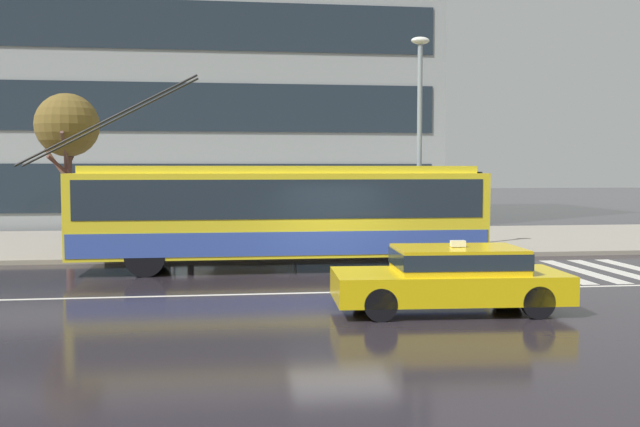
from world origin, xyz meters
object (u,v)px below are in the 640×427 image
object	(u,v)px
taxi_oncoming_near	(452,276)
pedestrian_approaching_curb	(400,202)
street_lamp	(420,125)
bus_shelter	(232,193)
pedestrian_at_shelter	(190,224)
trolleybus	(281,212)
street_tree_bare	(67,127)

from	to	relation	value
taxi_oncoming_near	pedestrian_approaching_curb	size ratio (longest dim) A/B	2.31
pedestrian_approaching_curb	street_lamp	xyz separation A→B (m)	(0.50, -0.47, 2.49)
bus_shelter	pedestrian_approaching_curb	xyz separation A→B (m)	(5.53, -0.00, -0.31)
pedestrian_at_shelter	street_lamp	world-z (taller)	street_lamp
street_lamp	trolleybus	bearing A→B (deg)	-150.38
bus_shelter	street_tree_bare	world-z (taller)	street_tree_bare
taxi_oncoming_near	bus_shelter	distance (m)	10.52
street_lamp	street_tree_bare	size ratio (longest dim) A/B	1.37
trolleybus	bus_shelter	xyz separation A→B (m)	(-1.35, 3.14, 0.43)
bus_shelter	street_lamp	xyz separation A→B (m)	(6.03, -0.48, 2.18)
taxi_oncoming_near	street_lamp	world-z (taller)	street_lamp
pedestrian_at_shelter	street_tree_bare	world-z (taller)	street_tree_bare
bus_shelter	street_tree_bare	xyz separation A→B (m)	(-5.10, 0.20, 2.08)
pedestrian_at_shelter	pedestrian_approaching_curb	distance (m)	6.92
trolleybus	pedestrian_approaching_curb	size ratio (longest dim) A/B	6.37
street_lamp	pedestrian_at_shelter	bearing A→B (deg)	-175.04
taxi_oncoming_near	street_lamp	size ratio (longest dim) A/B	0.66
street_lamp	street_tree_bare	distance (m)	11.15
trolleybus	bus_shelter	bearing A→B (deg)	113.18
street_lamp	street_tree_bare	xyz separation A→B (m)	(-11.13, 0.68, -0.10)
taxi_oncoming_near	trolleybus	bearing A→B (deg)	114.04
pedestrian_approaching_curb	street_tree_bare	xyz separation A→B (m)	(-10.63, 0.21, 2.38)
taxi_oncoming_near	pedestrian_approaching_curb	xyz separation A→B (m)	(1.32, 9.56, 1.00)
taxi_oncoming_near	street_lamp	bearing A→B (deg)	78.65
bus_shelter	street_tree_bare	bearing A→B (deg)	177.71
bus_shelter	pedestrian_at_shelter	bearing A→B (deg)	-139.04
trolleybus	pedestrian_at_shelter	world-z (taller)	trolleybus
pedestrian_at_shelter	pedestrian_approaching_curb	bearing A→B (deg)	9.25
pedestrian_approaching_curb	street_lamp	bearing A→B (deg)	-43.31
pedestrian_at_shelter	pedestrian_approaching_curb	xyz separation A→B (m)	(6.81, 1.11, 0.58)
taxi_oncoming_near	pedestrian_approaching_curb	bearing A→B (deg)	82.14
street_tree_bare	pedestrian_at_shelter	bearing A→B (deg)	-18.99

